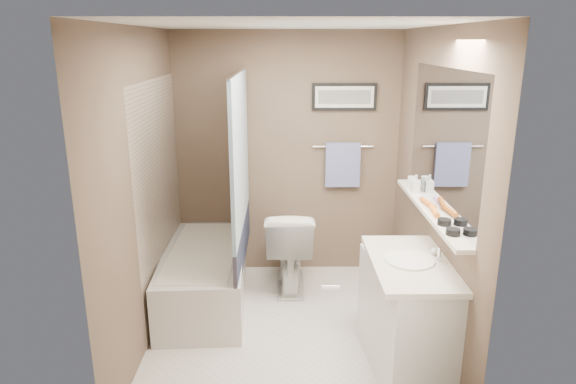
{
  "coord_description": "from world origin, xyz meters",
  "views": [
    {
      "loc": [
        -0.04,
        -3.72,
        2.29
      ],
      "look_at": [
        0.0,
        0.15,
        1.15
      ],
      "focal_mm": 32.0,
      "sensor_mm": 36.0,
      "label": 1
    }
  ],
  "objects_px": {
    "toilet": "(290,247)",
    "soap_bottle": "(416,183)",
    "vanity": "(408,318)",
    "candle_bowl_near": "(453,232)",
    "hair_brush_front": "(434,211)",
    "bathtub": "(205,277)",
    "glass_jar": "(412,183)",
    "candle_bowl_far": "(444,222)",
    "hair_brush_back": "(428,203)"
  },
  "relations": [
    {
      "from": "toilet",
      "to": "soap_bottle",
      "type": "distance_m",
      "value": 1.4
    },
    {
      "from": "vanity",
      "to": "candle_bowl_near",
      "type": "bearing_deg",
      "value": -55.24
    },
    {
      "from": "toilet",
      "to": "hair_brush_front",
      "type": "distance_m",
      "value": 1.67
    },
    {
      "from": "hair_brush_front",
      "to": "soap_bottle",
      "type": "xyz_separation_m",
      "value": [
        0.0,
        0.55,
        0.05
      ]
    },
    {
      "from": "bathtub",
      "to": "glass_jar",
      "type": "relative_size",
      "value": 15.0
    },
    {
      "from": "candle_bowl_near",
      "to": "toilet",
      "type": "bearing_deg",
      "value": 123.67
    },
    {
      "from": "vanity",
      "to": "candle_bowl_far",
      "type": "bearing_deg",
      "value": -15.13
    },
    {
      "from": "candle_bowl_far",
      "to": "soap_bottle",
      "type": "xyz_separation_m",
      "value": [
        0.0,
        0.78,
        0.05
      ]
    },
    {
      "from": "hair_brush_front",
      "to": "soap_bottle",
      "type": "relative_size",
      "value": 1.54
    },
    {
      "from": "bathtub",
      "to": "vanity",
      "type": "relative_size",
      "value": 1.67
    },
    {
      "from": "toilet",
      "to": "vanity",
      "type": "bearing_deg",
      "value": 123.03
    },
    {
      "from": "bathtub",
      "to": "hair_brush_back",
      "type": "xyz_separation_m",
      "value": [
        1.79,
        -0.61,
        0.89
      ]
    },
    {
      "from": "toilet",
      "to": "vanity",
      "type": "distance_m",
      "value": 1.55
    },
    {
      "from": "hair_brush_front",
      "to": "vanity",
      "type": "bearing_deg",
      "value": -132.81
    },
    {
      "from": "hair_brush_back",
      "to": "candle_bowl_near",
      "type": "bearing_deg",
      "value": -90.0
    },
    {
      "from": "bathtub",
      "to": "hair_brush_back",
      "type": "relative_size",
      "value": 6.82
    },
    {
      "from": "hair_brush_back",
      "to": "glass_jar",
      "type": "distance_m",
      "value": 0.48
    },
    {
      "from": "bathtub",
      "to": "vanity",
      "type": "xyz_separation_m",
      "value": [
        1.6,
        -0.99,
        0.15
      ]
    },
    {
      "from": "hair_brush_front",
      "to": "hair_brush_back",
      "type": "distance_m",
      "value": 0.18
    },
    {
      "from": "candle_bowl_far",
      "to": "glass_jar",
      "type": "bearing_deg",
      "value": 90.0
    },
    {
      "from": "toilet",
      "to": "hair_brush_back",
      "type": "distance_m",
      "value": 1.56
    },
    {
      "from": "toilet",
      "to": "hair_brush_front",
      "type": "bearing_deg",
      "value": 133.12
    },
    {
      "from": "bathtub",
      "to": "candle_bowl_near",
      "type": "xyz_separation_m",
      "value": [
        1.79,
        -1.2,
        0.89
      ]
    },
    {
      "from": "bathtub",
      "to": "soap_bottle",
      "type": "xyz_separation_m",
      "value": [
        1.79,
        -0.24,
        0.94
      ]
    },
    {
      "from": "candle_bowl_near",
      "to": "vanity",
      "type": "bearing_deg",
      "value": 130.88
    },
    {
      "from": "toilet",
      "to": "soap_bottle",
      "type": "height_order",
      "value": "soap_bottle"
    },
    {
      "from": "glass_jar",
      "to": "soap_bottle",
      "type": "relative_size",
      "value": 0.7
    },
    {
      "from": "candle_bowl_near",
      "to": "soap_bottle",
      "type": "height_order",
      "value": "soap_bottle"
    },
    {
      "from": "candle_bowl_far",
      "to": "soap_bottle",
      "type": "height_order",
      "value": "soap_bottle"
    },
    {
      "from": "vanity",
      "to": "hair_brush_front",
      "type": "relative_size",
      "value": 4.09
    },
    {
      "from": "hair_brush_back",
      "to": "soap_bottle",
      "type": "bearing_deg",
      "value": 90.0
    },
    {
      "from": "hair_brush_back",
      "to": "soap_bottle",
      "type": "distance_m",
      "value": 0.38
    },
    {
      "from": "hair_brush_front",
      "to": "candle_bowl_far",
      "type": "bearing_deg",
      "value": -90.0
    },
    {
      "from": "candle_bowl_far",
      "to": "soap_bottle",
      "type": "relative_size",
      "value": 0.63
    },
    {
      "from": "vanity",
      "to": "soap_bottle",
      "type": "relative_size",
      "value": 6.3
    },
    {
      "from": "vanity",
      "to": "hair_brush_back",
      "type": "distance_m",
      "value": 0.85
    },
    {
      "from": "candle_bowl_near",
      "to": "hair_brush_front",
      "type": "bearing_deg",
      "value": 90.0
    },
    {
      "from": "bathtub",
      "to": "toilet",
      "type": "xyz_separation_m",
      "value": [
        0.77,
        0.32,
        0.15
      ]
    },
    {
      "from": "glass_jar",
      "to": "candle_bowl_far",
      "type": "bearing_deg",
      "value": -90.0
    },
    {
      "from": "vanity",
      "to": "soap_bottle",
      "type": "bearing_deg",
      "value": 70.01
    },
    {
      "from": "candle_bowl_far",
      "to": "hair_brush_back",
      "type": "distance_m",
      "value": 0.41
    },
    {
      "from": "hair_brush_front",
      "to": "glass_jar",
      "type": "distance_m",
      "value": 0.66
    },
    {
      "from": "hair_brush_back",
      "to": "soap_bottle",
      "type": "relative_size",
      "value": 1.54
    },
    {
      "from": "candle_bowl_far",
      "to": "bathtub",
      "type": "bearing_deg",
      "value": 150.25
    },
    {
      "from": "hair_brush_back",
      "to": "vanity",
      "type": "bearing_deg",
      "value": -116.15
    },
    {
      "from": "candle_bowl_far",
      "to": "vanity",
      "type": "bearing_deg",
      "value": 170.99
    },
    {
      "from": "hair_brush_front",
      "to": "candle_bowl_near",
      "type": "bearing_deg",
      "value": -90.0
    },
    {
      "from": "glass_jar",
      "to": "soap_bottle",
      "type": "bearing_deg",
      "value": -90.0
    },
    {
      "from": "candle_bowl_far",
      "to": "glass_jar",
      "type": "xyz_separation_m",
      "value": [
        0.0,
        0.88,
        0.03
      ]
    },
    {
      "from": "toilet",
      "to": "hair_brush_back",
      "type": "bearing_deg",
      "value": 138.11
    }
  ]
}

